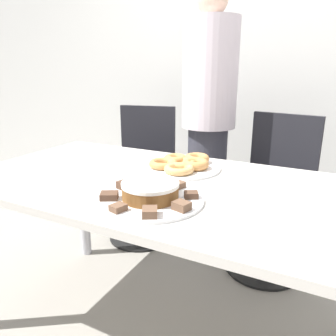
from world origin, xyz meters
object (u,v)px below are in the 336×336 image
at_px(plate_donuts, 181,168).
at_px(frosted_cake, 150,190).
at_px(office_chair_right, 272,198).
at_px(office_chair_left, 142,177).
at_px(plate_cake, 150,200).
at_px(person_standing, 208,119).

height_order(plate_donuts, frosted_cake, frosted_cake).
relative_size(office_chair_right, plate_donuts, 2.63).
height_order(office_chair_left, plate_cake, office_chair_left).
bearing_deg(office_chair_right, plate_cake, -95.59).
relative_size(plate_cake, plate_donuts, 1.04).
relative_size(person_standing, plate_donuts, 4.69).
distance_m(person_standing, plate_donuts, 0.69).
relative_size(person_standing, plate_cake, 4.50).
bearing_deg(office_chair_right, plate_donuts, -109.32).
distance_m(office_chair_left, plate_cake, 1.19).
xyz_separation_m(plate_donuts, frosted_cake, (0.06, -0.38, 0.03)).
distance_m(office_chair_right, plate_donuts, 0.72).
bearing_deg(person_standing, office_chair_right, -11.25).
xyz_separation_m(office_chair_left, plate_cake, (0.63, -0.96, 0.30)).
distance_m(office_chair_left, plate_donuts, 0.87).
relative_size(office_chair_right, plate_cake, 2.53).
relative_size(person_standing, office_chair_left, 1.78).
bearing_deg(person_standing, office_chair_left, -168.76).
height_order(person_standing, office_chair_right, person_standing).
relative_size(office_chair_left, frosted_cake, 4.71).
distance_m(office_chair_left, frosted_cake, 1.20).
bearing_deg(person_standing, plate_donuts, -79.29).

